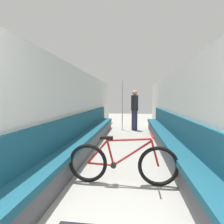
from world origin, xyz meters
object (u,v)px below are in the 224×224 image
object	(u,v)px
bench_seat_row_left	(86,138)
grab_pole_near	(122,106)
bench_seat_row_right	(169,140)
passenger_standing	(135,110)
bicycle	(122,163)

from	to	relation	value
bench_seat_row_left	grab_pole_near	distance (m)	3.16
grab_pole_near	bench_seat_row_right	bearing A→B (deg)	-65.69
grab_pole_near	passenger_standing	bearing A→B (deg)	1.28
bicycle	passenger_standing	world-z (taller)	passenger_standing
bench_seat_row_right	grab_pole_near	world-z (taller)	grab_pole_near
bicycle	grab_pole_near	size ratio (longest dim) A/B	0.83
bicycle	passenger_standing	bearing A→B (deg)	88.67
bench_seat_row_left	bench_seat_row_right	xyz separation A→B (m)	(2.11, 0.00, 0.00)
bicycle	passenger_standing	size ratio (longest dim) A/B	1.02
grab_pole_near	bicycle	bearing A→B (deg)	-86.43
grab_pole_near	passenger_standing	xyz separation A→B (m)	(0.52, 0.01, -0.15)
bench_seat_row_right	grab_pole_near	bearing A→B (deg)	114.31
bench_seat_row_right	bicycle	world-z (taller)	bench_seat_row_right
bench_seat_row_left	passenger_standing	bearing A→B (deg)	66.81
bench_seat_row_right	passenger_standing	size ratio (longest dim) A/B	4.17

